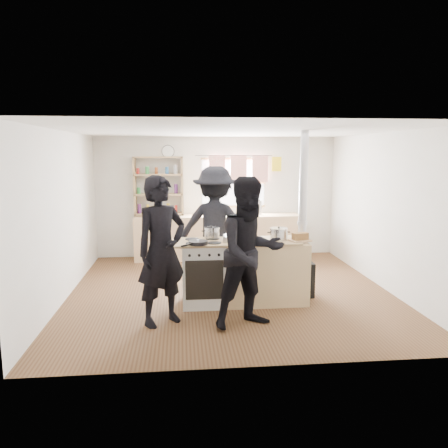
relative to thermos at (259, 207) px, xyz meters
The scene contains 14 objects.
ground 2.61m from the thermos, 111.30° to the right, with size 5.00×5.00×0.01m, color brown.
back_counter 1.06m from the thermos, behind, with size 3.40×0.55×0.90m, color #D9B282.
shelving_unit 2.12m from the thermos, behind, with size 1.00×0.28×1.20m.
thermos is the anchor object (origin of this frame).
cooking_island 2.92m from the thermos, 104.59° to the right, with size 1.97×0.64×0.93m.
skillet_greens 3.29m from the thermos, 115.06° to the right, with size 0.38×0.38×0.05m.
roast_tray 2.91m from the thermos, 106.79° to the right, with size 0.40×0.29×0.08m.
stockpot_stove 2.81m from the thermos, 114.67° to the right, with size 0.23×0.23×0.19m.
stockpot_counter 2.79m from the thermos, 94.57° to the right, with size 0.26×0.26×0.20m.
bread_board 2.90m from the thermos, 88.73° to the right, with size 0.32×0.26×0.12m.
flue_heater 2.57m from the thermos, 85.61° to the right, with size 0.35×0.35×2.50m.
person_near_left 3.92m from the thermos, 118.59° to the right, with size 0.69×0.46×1.90m, color black.
person_near_right 3.72m from the thermos, 101.97° to the right, with size 0.92×0.72×1.89m, color black.
person_far 2.11m from the thermos, 120.35° to the right, with size 1.27×0.73×1.96m, color black.
Camera 1 is at (-0.76, -6.64, 2.18)m, focal length 35.00 mm.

